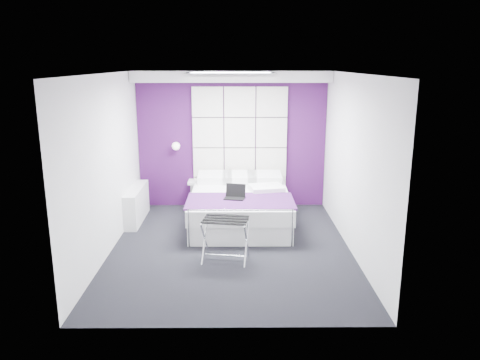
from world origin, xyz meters
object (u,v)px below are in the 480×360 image
Objects in this scene: luggage_rack at (226,240)px; laptop at (235,195)px; wall_lamp at (176,146)px; radiator at (137,204)px; nightstand at (200,182)px; bed at (240,207)px.

laptop is at bearing 92.89° from luggage_rack.
wall_lamp is 2.83m from luggage_rack.
luggage_rack is at bearing -84.14° from laptop.
radiator is 2.37m from luggage_rack.
nightstand is 2.52m from luggage_rack.
wall_lamp reaches higher than luggage_rack.
bed reaches higher than radiator.
luggage_rack is (-0.22, -1.53, -0.00)m from bed.
nightstand is 0.69× the size of luggage_rack.
nightstand is at bearing -5.35° from wall_lamp.
radiator is 0.57× the size of bed.
bed is 6.46× the size of laptop.
wall_lamp reaches higher than bed.
luggage_rack is at bearing -46.86° from radiator.
luggage_rack is (0.98, -2.49, -0.91)m from wall_lamp.
laptop is (-0.09, -0.40, 0.34)m from bed.
bed reaches higher than nightstand.
radiator is 1.31m from nightstand.
radiator is 2.80× the size of nightstand.
bed is at bearing 89.37° from laptop.
wall_lamp is at bearing 174.65° from nightstand.
radiator is 3.70× the size of laptop.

